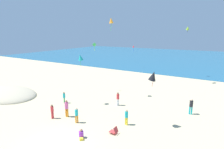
% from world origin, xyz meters
% --- Properties ---
extents(ground_plane, '(120.00, 120.00, 0.00)m').
position_xyz_m(ground_plane, '(0.00, 10.00, 0.00)').
color(ground_plane, '#C6B58C').
extents(ocean_water, '(120.00, 60.00, 0.05)m').
position_xyz_m(ocean_water, '(0.00, 57.61, 0.03)').
color(ocean_water, '#236084').
rests_on(ocean_water, ground_plane).
extents(dune_mound, '(8.68, 6.07, 1.78)m').
position_xyz_m(dune_mound, '(-14.43, 4.82, 0.00)').
color(dune_mound, '#BCAC8F').
rests_on(dune_mound, ground_plane).
extents(beach_chair_far_left, '(0.69, 0.53, 0.64)m').
position_xyz_m(beach_chair_far_left, '(2.73, 3.85, 0.29)').
color(beach_chair_far_left, '#D13D3D').
rests_on(beach_chair_far_left, ground_plane).
extents(person_0, '(0.67, 0.69, 0.79)m').
position_xyz_m(person_0, '(0.79, 1.95, 0.29)').
color(person_0, purple).
rests_on(person_0, ground_plane).
extents(person_1, '(0.36, 0.36, 1.57)m').
position_xyz_m(person_1, '(-0.05, 9.38, 0.91)').
color(person_1, white).
rests_on(person_1, ground_plane).
extents(person_2, '(0.35, 0.35, 1.49)m').
position_xyz_m(person_2, '(2.88, 5.76, 0.86)').
color(person_2, yellow).
rests_on(person_2, ground_plane).
extents(person_3, '(0.41, 0.41, 1.49)m').
position_xyz_m(person_3, '(-1.26, 3.72, 0.86)').
color(person_3, orange).
rests_on(person_3, ground_plane).
extents(person_4, '(0.39, 0.39, 1.77)m').
position_xyz_m(person_4, '(-2.95, 4.17, 1.02)').
color(person_4, orange).
rests_on(person_4, ground_plane).
extents(person_5, '(0.40, 0.40, 1.70)m').
position_xyz_m(person_5, '(7.53, 11.19, 0.98)').
color(person_5, '#19ADB2').
rests_on(person_5, ground_plane).
extents(person_6, '(0.38, 0.38, 1.37)m').
position_xyz_m(person_6, '(-5.88, 6.69, 0.79)').
color(person_6, green).
rests_on(person_6, ground_plane).
extents(person_7, '(0.31, 0.31, 1.44)m').
position_xyz_m(person_7, '(-3.88, 3.16, 0.83)').
color(person_7, red).
rests_on(person_7, ground_plane).
extents(kite_orange, '(0.79, 0.77, 1.57)m').
position_xyz_m(kite_orange, '(-2.40, 11.74, 9.67)').
color(kite_orange, orange).
extents(kite_red, '(0.52, 0.51, 1.60)m').
position_xyz_m(kite_red, '(-8.32, 31.41, 5.12)').
color(kite_red, red).
extents(kite_lime, '(0.79, 0.92, 1.20)m').
position_xyz_m(kite_lime, '(3.71, 28.37, 9.06)').
color(kite_lime, '#99DB33').
extents(kite_teal, '(0.56, 0.72, 1.34)m').
position_xyz_m(kite_teal, '(-3.83, 7.51, 5.56)').
color(kite_teal, '#1EADAD').
extents(kite_green, '(0.53, 0.31, 1.12)m').
position_xyz_m(kite_green, '(-5.69, 12.65, 6.59)').
color(kite_green, green).
extents(kite_black, '(0.84, 0.70, 1.39)m').
position_xyz_m(kite_black, '(4.87, 6.64, 4.66)').
color(kite_black, black).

